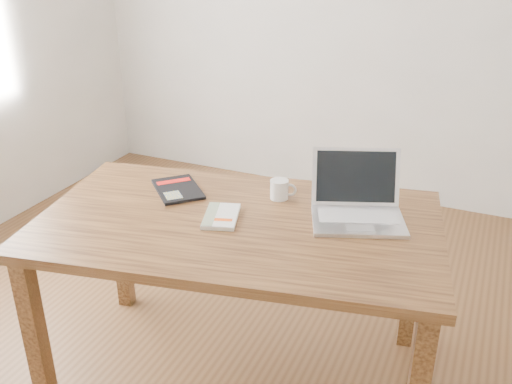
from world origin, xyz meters
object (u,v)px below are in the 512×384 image
at_px(desk, 238,240).
at_px(coffee_mug, 280,189).
at_px(black_guidebook, 178,189).
at_px(laptop, 357,205).
at_px(white_guidebook, 221,216).

height_order(desk, coffee_mug, coffee_mug).
bearing_deg(coffee_mug, black_guidebook, 177.12).
bearing_deg(laptop, white_guidebook, -175.23).
xyz_separation_m(desk, laptop, (0.41, 0.21, 0.14)).
relative_size(black_guidebook, coffee_mug, 2.82).
bearing_deg(white_guidebook, desk, -5.23).
height_order(desk, white_guidebook, white_guidebook).
bearing_deg(laptop, desk, -173.45).
relative_size(black_guidebook, laptop, 0.70).
relative_size(white_guidebook, coffee_mug, 2.17).
relative_size(desk, black_guidebook, 5.47).
relative_size(laptop, coffee_mug, 4.01).
bearing_deg(black_guidebook, coffee_mug, -31.89).
xyz_separation_m(laptop, coffee_mug, (-0.33, 0.03, -0.01)).
relative_size(white_guidebook, black_guidebook, 0.77).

